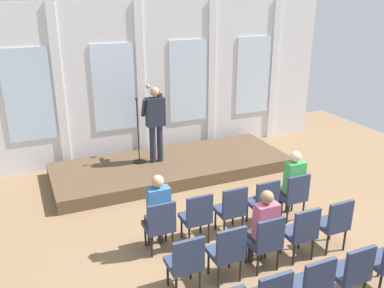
% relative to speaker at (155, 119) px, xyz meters
% --- Properties ---
extents(ground_plane, '(13.84, 13.84, 0.00)m').
position_rel_speaker_xyz_m(ground_plane, '(0.33, -4.14, -1.32)').
color(ground_plane, '#846647').
extents(rear_partition, '(9.69, 0.14, 3.86)m').
position_rel_speaker_xyz_m(rear_partition, '(0.37, 1.18, 0.60)').
color(rear_partition, silver).
rests_on(rear_partition, ground).
extents(stage_platform, '(5.48, 2.09, 0.29)m').
position_rel_speaker_xyz_m(stage_platform, '(0.33, -0.16, -1.18)').
color(stage_platform, brown).
rests_on(stage_platform, ground).
extents(speaker, '(0.51, 0.69, 1.77)m').
position_rel_speaker_xyz_m(speaker, '(0.00, 0.00, 0.00)').
color(speaker, '#232838').
rests_on(speaker, stage_platform).
extents(mic_stand, '(0.28, 0.28, 1.55)m').
position_rel_speaker_xyz_m(mic_stand, '(-0.39, 0.10, -0.70)').
color(mic_stand, black).
rests_on(mic_stand, stage_platform).
extents(chair_r0_c0, '(0.46, 0.44, 0.94)m').
position_rel_speaker_xyz_m(chair_r0_c0, '(-0.98, -3.07, -0.79)').
color(chair_r0_c0, black).
rests_on(chair_r0_c0, ground).
extents(audience_r0_c0, '(0.36, 0.39, 1.36)m').
position_rel_speaker_xyz_m(audience_r0_c0, '(-0.98, -2.99, -0.57)').
color(audience_r0_c0, '#2D2D33').
rests_on(audience_r0_c0, ground).
extents(chair_r0_c1, '(0.46, 0.44, 0.94)m').
position_rel_speaker_xyz_m(chair_r0_c1, '(-0.33, -3.07, -0.79)').
color(chair_r0_c1, black).
rests_on(chair_r0_c1, ground).
extents(chair_r0_c2, '(0.46, 0.44, 0.94)m').
position_rel_speaker_xyz_m(chair_r0_c2, '(0.33, -3.07, -0.79)').
color(chair_r0_c2, black).
rests_on(chair_r0_c2, ground).
extents(chair_r0_c3, '(0.46, 0.44, 0.94)m').
position_rel_speaker_xyz_m(chair_r0_c3, '(0.98, -3.07, -0.79)').
color(chair_r0_c3, black).
rests_on(chair_r0_c3, ground).
extents(chair_r0_c4, '(0.46, 0.44, 0.94)m').
position_rel_speaker_xyz_m(chair_r0_c4, '(1.64, -3.07, -0.79)').
color(chair_r0_c4, black).
rests_on(chair_r0_c4, ground).
extents(audience_r0_c4, '(0.36, 0.39, 1.36)m').
position_rel_speaker_xyz_m(audience_r0_c4, '(1.64, -2.99, -0.57)').
color(audience_r0_c4, '#2D2D33').
rests_on(audience_r0_c4, ground).
extents(chair_r1_c0, '(0.46, 0.44, 0.94)m').
position_rel_speaker_xyz_m(chair_r1_c0, '(-0.98, -4.15, -0.79)').
color(chair_r1_c0, black).
rests_on(chair_r1_c0, ground).
extents(chair_r1_c1, '(0.46, 0.44, 0.94)m').
position_rel_speaker_xyz_m(chair_r1_c1, '(-0.33, -4.15, -0.79)').
color(chair_r1_c1, black).
rests_on(chair_r1_c1, ground).
extents(chair_r1_c2, '(0.46, 0.44, 0.94)m').
position_rel_speaker_xyz_m(chair_r1_c2, '(0.33, -4.15, -0.79)').
color(chair_r1_c2, black).
rests_on(chair_r1_c2, ground).
extents(audience_r1_c2, '(0.36, 0.39, 1.33)m').
position_rel_speaker_xyz_m(audience_r1_c2, '(0.33, -4.07, -0.58)').
color(audience_r1_c2, '#2D2D33').
rests_on(audience_r1_c2, ground).
extents(chair_r1_c3, '(0.46, 0.44, 0.94)m').
position_rel_speaker_xyz_m(chair_r1_c3, '(0.98, -4.15, -0.79)').
color(chair_r1_c3, black).
rests_on(chair_r1_c3, ground).
extents(chair_r1_c4, '(0.46, 0.44, 0.94)m').
position_rel_speaker_xyz_m(chair_r1_c4, '(1.64, -4.15, -0.79)').
color(chair_r1_c4, black).
rests_on(chair_r1_c4, ground).
extents(chair_r2_c2, '(0.46, 0.44, 0.94)m').
position_rel_speaker_xyz_m(chair_r2_c2, '(0.33, -5.23, -0.79)').
color(chair_r2_c2, black).
rests_on(chair_r2_c2, ground).
extents(chair_r2_c3, '(0.46, 0.44, 0.94)m').
position_rel_speaker_xyz_m(chair_r2_c3, '(0.98, -5.23, -0.79)').
color(chair_r2_c3, black).
rests_on(chair_r2_c3, ground).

